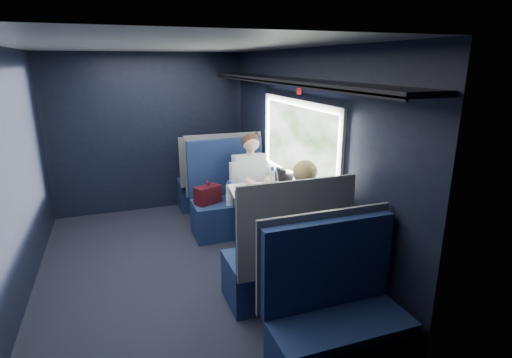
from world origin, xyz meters
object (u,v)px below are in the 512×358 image
object	(u,v)px
seat_bay_near	(229,201)
seat_row_back	(336,321)
laptop	(282,184)
table	(267,203)
woman	(301,219)
cup	(272,180)
man	(252,180)
bottle_small	(272,178)
seat_bay_far	(283,261)
seat_row_front	(213,182)

from	to	relation	value
seat_bay_near	seat_row_back	bearing A→B (deg)	-89.76
seat_row_back	laptop	distance (m)	2.05
seat_row_back	laptop	size ratio (longest dim) A/B	3.00
table	seat_row_back	bearing A→B (deg)	-95.80
woman	cup	bearing A→B (deg)	81.50
seat_bay_near	man	bearing A→B (deg)	-33.26
table	seat_row_back	xyz separation A→B (m)	(-0.18, -1.80, -0.25)
bottle_small	cup	size ratio (longest dim) A/B	2.77
table	man	size ratio (longest dim) A/B	0.76
seat_bay_far	seat_row_back	xyz separation A→B (m)	(0.00, -0.92, -0.00)
cup	table	bearing A→B (deg)	-118.51
seat_bay_far	laptop	xyz separation A→B (m)	(0.43, 1.04, 0.39)
woman	cup	world-z (taller)	woman
bottle_small	cup	bearing A→B (deg)	66.85
seat_row_front	cup	distance (m)	1.47
man	laptop	size ratio (longest dim) A/B	3.42
seat_row_back	cup	xyz separation A→B (m)	(0.42, 2.24, 0.37)
seat_row_back	laptop	bearing A→B (deg)	77.79
laptop	bottle_small	world-z (taller)	bottle_small
seat_bay_far	man	bearing A→B (deg)	80.97
seat_bay_near	man	world-z (taller)	man
table	laptop	size ratio (longest dim) A/B	2.58
seat_bay_near	laptop	size ratio (longest dim) A/B	3.26
seat_row_back	man	size ratio (longest dim) A/B	0.88
seat_bay_near	woman	bearing A→B (deg)	-80.59
seat_row_front	table	bearing A→B (deg)	-84.20
seat_row_front	seat_row_back	xyz separation A→B (m)	(0.00, -3.59, 0.00)
cup	seat_row_front	bearing A→B (deg)	107.26
seat_bay_far	laptop	distance (m)	1.19
laptop	bottle_small	bearing A→B (deg)	116.74
seat_bay_near	seat_row_back	size ratio (longest dim) A/B	1.09
seat_row_back	bottle_small	distance (m)	2.17
seat_bay_far	man	distance (m)	1.62
seat_row_back	woman	world-z (taller)	woman
seat_row_front	seat_bay_near	bearing A→B (deg)	-90.71
man	laptop	distance (m)	0.56
laptop	seat_bay_near	bearing A→B (deg)	121.94
man	laptop	bearing A→B (deg)	-71.67
table	seat_row_front	bearing A→B (deg)	95.80
seat_row_front	seat_row_back	world-z (taller)	same
seat_bay_near	seat_row_back	xyz separation A→B (m)	(0.01, -2.67, -0.01)
seat_bay_near	seat_row_back	world-z (taller)	seat_bay_near
seat_bay_near	woman	xyz separation A→B (m)	(0.26, -1.58, 0.31)
table	seat_bay_far	bearing A→B (deg)	-101.78
cup	laptop	bearing A→B (deg)	-89.19
seat_bay_near	seat_bay_far	size ratio (longest dim) A/B	1.00
bottle_small	seat_row_back	bearing A→B (deg)	-99.77
seat_row_front	laptop	world-z (taller)	seat_row_front
man	cup	distance (m)	0.32
seat_bay_near	bottle_small	world-z (taller)	seat_bay_near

